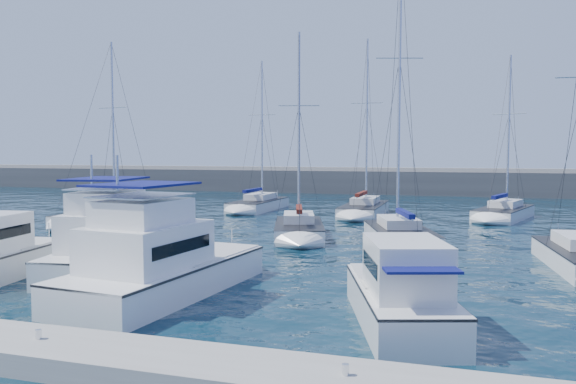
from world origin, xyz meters
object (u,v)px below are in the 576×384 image
(sailboat_mid_c, at_px, (299,230))
(sailboat_mid_a, at_px, (107,217))
(sailboat_back_c, at_px, (504,213))
(sailboat_back_a, at_px, (259,205))
(motor_yacht_port_inner, at_px, (117,246))
(sailboat_back_b, at_px, (364,209))
(motor_yacht_port_outer, at_px, (0,255))
(motor_yacht_stbd_outer, at_px, (401,297))
(sailboat_mid_d, at_px, (400,234))
(motor_yacht_stbd_inner, at_px, (159,266))

(sailboat_mid_c, bearing_deg, sailboat_mid_a, 155.13)
(sailboat_mid_a, bearing_deg, sailboat_back_c, 32.01)
(sailboat_mid_c, distance_m, sailboat_back_a, 17.67)
(motor_yacht_port_inner, xyz_separation_m, sailboat_back_b, (6.94, 26.28, -0.62))
(sailboat_back_a, bearing_deg, sailboat_back_b, -6.46)
(motor_yacht_port_outer, bearing_deg, motor_yacht_port_inner, 23.83)
(sailboat_back_a, xyz_separation_m, sailboat_back_c, (21.55, -1.04, -0.00))
(motor_yacht_stbd_outer, relative_size, sailboat_back_c, 0.54)
(motor_yacht_port_outer, relative_size, sailboat_mid_a, 0.47)
(sailboat_back_a, height_order, sailboat_back_c, sailboat_back_a)
(sailboat_back_b, bearing_deg, motor_yacht_stbd_outer, -78.60)
(motor_yacht_stbd_outer, relative_size, sailboat_back_a, 0.51)
(sailboat_mid_c, relative_size, sailboat_mid_d, 0.76)
(sailboat_back_b, bearing_deg, sailboat_mid_a, -145.89)
(motor_yacht_stbd_inner, bearing_deg, motor_yacht_stbd_outer, -1.30)
(sailboat_mid_a, bearing_deg, motor_yacht_port_outer, -60.04)
(motor_yacht_port_inner, bearing_deg, motor_yacht_port_outer, -157.94)
(sailboat_mid_d, bearing_deg, sailboat_back_c, 48.21)
(sailboat_mid_c, xyz_separation_m, sailboat_back_b, (1.82, 14.16, 0.00))
(motor_yacht_stbd_outer, height_order, sailboat_back_a, sailboat_back_a)
(motor_yacht_stbd_outer, relative_size, sailboat_back_b, 0.47)
(sailboat_mid_d, relative_size, sailboat_back_c, 1.30)
(motor_yacht_port_inner, relative_size, sailboat_mid_d, 0.56)
(motor_yacht_stbd_outer, bearing_deg, sailboat_mid_a, 123.98)
(motor_yacht_port_outer, bearing_deg, motor_yacht_stbd_inner, -13.51)
(motor_yacht_port_outer, bearing_deg, sailboat_mid_a, 102.98)
(motor_yacht_stbd_inner, relative_size, sailboat_mid_a, 0.70)
(sailboat_back_a, relative_size, sailboat_back_b, 0.92)
(motor_yacht_stbd_inner, xyz_separation_m, sailboat_mid_c, (1.01, 15.47, -0.62))
(motor_yacht_stbd_inner, distance_m, sailboat_mid_c, 15.51)
(sailboat_mid_c, bearing_deg, sailboat_back_b, 65.97)
(motor_yacht_port_inner, relative_size, motor_yacht_stbd_inner, 1.02)
(sailboat_mid_c, bearing_deg, sailboat_back_c, 31.08)
(sailboat_mid_d, distance_m, sailboat_back_b, 15.39)
(sailboat_mid_d, distance_m, sailboat_back_c, 16.51)
(sailboat_back_a, bearing_deg, sailboat_mid_c, -60.35)
(sailboat_mid_d, bearing_deg, motor_yacht_port_outer, -155.35)
(motor_yacht_stbd_inner, distance_m, sailboat_back_a, 31.89)
(sailboat_mid_a, relative_size, sailboat_mid_d, 0.79)
(motor_yacht_port_inner, distance_m, sailboat_mid_a, 17.87)
(motor_yacht_stbd_outer, distance_m, sailboat_mid_a, 30.36)
(motor_yacht_port_outer, height_order, motor_yacht_stbd_outer, same)
(sailboat_mid_d, bearing_deg, motor_yacht_port_inner, -152.29)
(motor_yacht_port_outer, xyz_separation_m, motor_yacht_stbd_outer, (17.30, -1.96, 0.00))
(motor_yacht_port_inner, distance_m, sailboat_back_b, 27.18)
(sailboat_mid_a, height_order, sailboat_mid_d, sailboat_mid_d)
(sailboat_mid_a, relative_size, sailboat_back_a, 0.98)
(motor_yacht_stbd_inner, distance_m, sailboat_mid_d, 16.66)
(motor_yacht_port_inner, relative_size, sailboat_mid_c, 0.75)
(sailboat_mid_d, bearing_deg, sailboat_back_a, 115.04)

